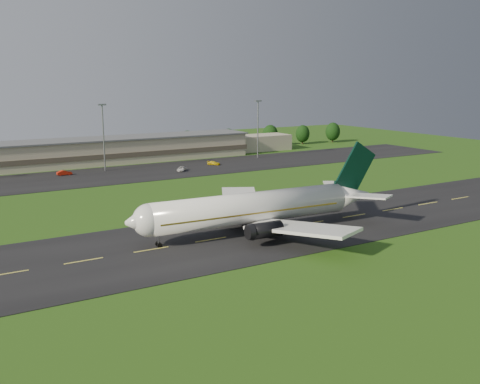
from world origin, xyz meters
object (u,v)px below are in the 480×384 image
terminal (95,152)px  light_mast_east (258,122)px  light_mast_centre (103,129)px  service_vehicle_b (64,173)px  service_vehicle_d (214,163)px  service_vehicle_c (181,169)px  airliner (255,208)px

terminal → light_mast_east: light_mast_east is taller
light_mast_east → light_mast_centre: bearing=180.0°
light_mast_centre → service_vehicle_b: (-12.49, -1.47, -11.93)m
light_mast_centre → service_vehicle_d: light_mast_centre is taller
terminal → service_vehicle_d: bearing=-34.9°
terminal → service_vehicle_d: 39.81m
terminal → service_vehicle_c: size_ratio=31.54×
light_mast_centre → light_mast_east: same height
light_mast_centre → service_vehicle_c: light_mast_centre is taller
service_vehicle_b → service_vehicle_d: (46.44, -5.05, -0.10)m
light_mast_east → airliner: bearing=-122.5°
service_vehicle_d → service_vehicle_b: bearing=127.6°
service_vehicle_b → service_vehicle_d: bearing=-96.9°
airliner → service_vehicle_d: bearing=71.1°
airliner → service_vehicle_d: airliner is taller
terminal → light_mast_east: bearing=-16.8°
service_vehicle_c → light_mast_centre: bearing=-175.4°
light_mast_centre → service_vehicle_c: bearing=-31.2°
terminal → service_vehicle_c: (18.55, -28.26, -3.25)m
light_mast_east → service_vehicle_c: bearing=-161.0°
service_vehicle_d → light_mast_centre: bearing=123.0°
service_vehicle_b → service_vehicle_c: (32.44, -10.61, -0.07)m
light_mast_centre → service_vehicle_b: light_mast_centre is taller
light_mast_east → service_vehicle_b: light_mast_east is taller
light_mast_east → service_vehicle_b: (-67.49, -1.47, -11.93)m
airliner → light_mast_centre: light_mast_centre is taller
terminal → service_vehicle_d: terminal is taller
terminal → service_vehicle_b: size_ratio=33.79×
airliner → light_mast_east: 95.24m
airliner → light_mast_centre: (-4.03, 80.05, 8.08)m
terminal → light_mast_east: size_ratio=7.13×
light_mast_east → service_vehicle_d: size_ratio=4.87×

